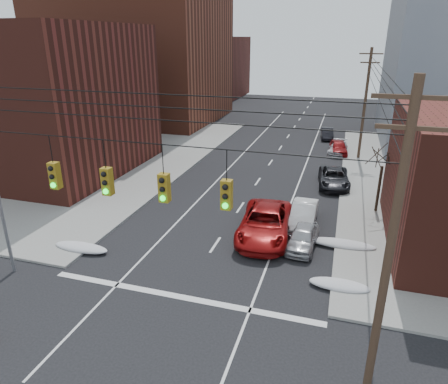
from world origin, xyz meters
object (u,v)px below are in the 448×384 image
Objects in this scene: parked_car_c at (334,178)px; parked_car_e at (338,147)px; parked_car_f at (327,133)px; lot_car_a at (94,165)px; parked_car_a at (303,237)px; lot_car_b at (110,152)px; lot_car_d at (108,147)px; lot_car_c at (35,171)px; parked_car_b at (304,214)px; parked_car_d at (338,148)px; red_pickup at (265,223)px.

parked_car_e reaches higher than parked_car_c.
lot_car_a is (-19.78, -20.44, 0.20)m from parked_car_f.
parked_car_f is at bearing 96.11° from parked_car_e.
lot_car_b is at bearing 153.09° from parked_car_a.
parked_car_e is 24.94m from lot_car_d.
parked_car_b is at bearing -104.54° from lot_car_c.
parked_car_f is at bearing 107.06° from parked_car_d.
parked_car_b is 1.22× the size of lot_car_d.
lot_car_b is at bearing -153.02° from parked_car_d.
parked_car_e is 24.25m from lot_car_b.
lot_car_b is (-22.31, -9.33, 0.23)m from parked_car_d.
parked_car_a is 24.74m from lot_car_c.
parked_car_a is 0.75× the size of lot_car_b.
parked_car_d is at bearing 75.88° from red_pickup.
parked_car_e is 1.07× the size of parked_car_f.
lot_car_c is (-25.36, -16.61, 0.18)m from parked_car_d.
parked_car_b is 1.02× the size of parked_car_d.
parked_car_a is 0.98× the size of parked_car_f.
red_pickup is at bearing -107.02° from parked_car_e.
parked_car_a is at bearing -95.22° from parked_car_f.
parked_car_b is 1.13× the size of parked_car_f.
lot_car_c is at bearing -141.28° from parked_car_f.
parked_car_d is 24.19m from lot_car_b.
lot_car_c is 1.25× the size of lot_car_d.
parked_car_c is 1.23× the size of lot_car_a.
lot_car_a is (-21.33, -13.58, 0.21)m from parked_car_d.
parked_car_c is 17.42m from parked_car_f.
parked_car_b is at bearing 45.13° from red_pickup.
parked_car_b is (2.14, 2.50, -0.18)m from red_pickup.
parked_car_e is 1.00× the size of lot_car_a.
lot_car_a reaches higher than parked_car_c.
parked_car_b is at bearing -95.88° from parked_car_f.
lot_car_b reaches higher than lot_car_c.
parked_car_b is (-0.33, 3.18, 0.08)m from parked_car_a.
parked_car_f is 1.08× the size of lot_car_d.
parked_car_c is at bearing -85.65° from lot_car_c.
parked_car_b is at bearing -101.95° from parked_car_e.
parked_car_d is at bearing 84.88° from parked_car_c.
parked_car_e is at bearing 90.82° from parked_car_a.
parked_car_c is 1.19× the size of parked_car_d.
parked_car_c is 10.54m from parked_car_e.
parked_car_d is at bearing 85.51° from parked_car_b.
parked_car_e is 25.36m from lot_car_a.
red_pickup is at bearing -102.47° from lot_car_d.
parked_car_f is at bearing 89.90° from parked_car_c.
red_pickup is 11.47m from parked_car_c.
lot_car_a is at bearing 151.97° from red_pickup.
parked_car_a is 0.84× the size of lot_car_c.
parked_car_b reaches higher than parked_car_c.
lot_car_a is (-17.64, 7.75, -0.07)m from red_pickup.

